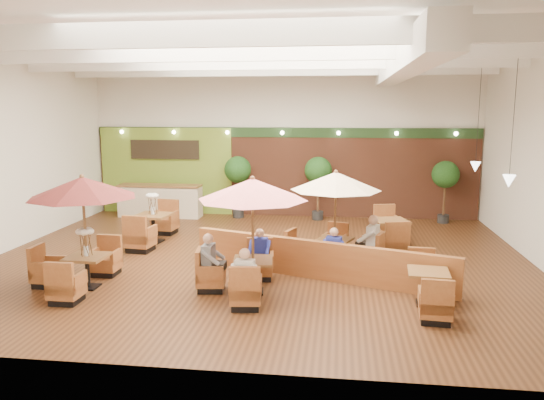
% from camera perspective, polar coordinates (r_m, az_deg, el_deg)
% --- Properties ---
extents(room, '(14.04, 14.00, 5.52)m').
position_cam_1_polar(room, '(14.56, 0.16, 8.77)').
color(room, '#381E0F').
rests_on(room, ground).
extents(service_counter, '(3.00, 0.75, 1.18)m').
position_cam_1_polar(service_counter, '(19.71, -11.93, -0.09)').
color(service_counter, beige).
rests_on(service_counter, ground).
extents(booth_divider, '(6.11, 2.28, 0.89)m').
position_cam_1_polar(booth_divider, '(12.35, 4.91, -6.43)').
color(booth_divider, brown).
rests_on(booth_divider, ground).
extents(table_0, '(2.38, 2.44, 2.52)m').
position_cam_1_polar(table_0, '(12.08, -19.86, -0.73)').
color(table_0, brown).
rests_on(table_0, ground).
extents(table_1, '(2.41, 2.51, 2.52)m').
position_cam_1_polar(table_1, '(11.08, -2.40, -0.97)').
color(table_1, brown).
rests_on(table_1, ground).
extents(table_2, '(2.50, 2.50, 2.42)m').
position_cam_1_polar(table_2, '(13.12, 6.83, -0.03)').
color(table_2, brown).
rests_on(table_2, ground).
extents(table_3, '(1.04, 2.87, 1.62)m').
position_cam_1_polar(table_3, '(16.00, -12.65, -2.66)').
color(table_3, brown).
rests_on(table_3, ground).
extents(table_4, '(0.86, 2.40, 0.89)m').
position_cam_1_polar(table_4, '(11.18, 16.40, -9.10)').
color(table_4, brown).
rests_on(table_4, ground).
extents(table_5, '(1.11, 2.84, 1.02)m').
position_cam_1_polar(table_5, '(15.40, 12.56, -3.59)').
color(table_5, brown).
rests_on(table_5, ground).
extents(topiary_0, '(0.96, 0.96, 2.23)m').
position_cam_1_polar(topiary_0, '(19.01, -3.70, 3.02)').
color(topiary_0, black).
rests_on(topiary_0, ground).
extents(topiary_1, '(0.96, 0.96, 2.24)m').
position_cam_1_polar(topiary_1, '(18.68, 5.00, 2.91)').
color(topiary_1, black).
rests_on(topiary_1, ground).
extents(topiary_2, '(0.92, 0.92, 2.15)m').
position_cam_1_polar(topiary_2, '(19.01, 18.15, 2.37)').
color(topiary_2, black).
rests_on(topiary_2, ground).
extents(diner_0, '(0.38, 0.31, 0.77)m').
position_cam_1_polar(diner_0, '(10.45, -2.89, -7.69)').
color(diner_0, silver).
rests_on(diner_0, ground).
extents(diner_1, '(0.35, 0.28, 0.72)m').
position_cam_1_polar(diner_1, '(12.20, -1.35, -5.22)').
color(diner_1, '#232E98').
rests_on(diner_1, ground).
extents(diner_2, '(0.32, 0.40, 0.80)m').
position_cam_1_polar(diner_2, '(11.49, -6.61, -6.06)').
color(diner_2, slate).
rests_on(diner_2, ground).
extents(diner_3, '(0.38, 0.34, 0.72)m').
position_cam_1_polar(diner_3, '(12.45, 6.71, -4.96)').
color(diner_3, '#232E98').
rests_on(diner_3, ground).
extents(diner_4, '(0.43, 0.47, 0.86)m').
position_cam_1_polar(diner_4, '(13.32, 10.57, -3.86)').
color(diner_4, silver).
rests_on(diner_4, ground).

